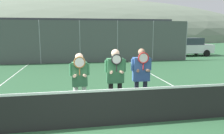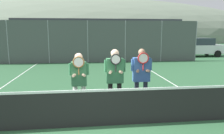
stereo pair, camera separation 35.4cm
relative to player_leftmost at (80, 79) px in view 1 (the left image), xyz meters
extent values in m
plane|color=#2D5B38|center=(0.36, -0.86, -1.02)|extent=(120.00, 120.00, 0.00)
ellipsoid|color=slate|center=(0.36, 60.79, -1.02)|extent=(115.25, 64.03, 22.41)
cube|color=tan|center=(1.56, 17.86, 0.53)|extent=(15.86, 5.00, 3.11)
cube|color=#3D4247|center=(1.56, 17.86, 2.27)|extent=(16.36, 5.50, 0.36)
cylinder|color=gray|center=(-2.42, 10.21, 0.51)|extent=(0.06, 0.06, 3.06)
cylinder|color=gray|center=(0.36, 10.21, 0.51)|extent=(0.06, 0.06, 3.06)
cylinder|color=gray|center=(3.15, 10.21, 0.51)|extent=(0.06, 0.06, 3.06)
cylinder|color=gray|center=(5.94, 10.21, 0.51)|extent=(0.06, 0.06, 3.06)
cylinder|color=gray|center=(8.73, 10.21, 0.51)|extent=(0.06, 0.06, 3.06)
cube|color=#4C5451|center=(0.36, 10.21, 0.51)|extent=(16.74, 0.02, 3.06)
cube|color=black|center=(0.36, -0.86, -0.58)|extent=(9.59, 0.02, 0.88)
cube|color=white|center=(0.36, -0.86, -0.12)|extent=(9.59, 0.03, 0.06)
cube|color=white|center=(4.00, 2.14, -1.02)|extent=(0.05, 16.00, 0.01)
cylinder|color=white|center=(-0.11, 0.01, -0.61)|extent=(0.13, 0.13, 0.83)
cylinder|color=white|center=(0.11, 0.01, -0.61)|extent=(0.13, 0.13, 0.83)
cube|color=#337047|center=(0.00, 0.01, 0.13)|extent=(0.41, 0.22, 0.65)
sphere|color=#DBB293|center=(0.00, 0.01, 0.59)|extent=(0.21, 0.21, 0.21)
cylinder|color=#337047|center=(-0.23, 0.01, 0.26)|extent=(0.08, 0.08, 0.32)
cylinder|color=#337047|center=(0.23, 0.01, 0.26)|extent=(0.08, 0.08, 0.32)
cylinder|color=#DBB293|center=(-0.10, -0.08, 0.12)|extent=(0.16, 0.27, 0.08)
cylinder|color=#DBB293|center=(0.10, -0.08, 0.12)|extent=(0.16, 0.27, 0.08)
cylinder|color=#936033|center=(0.00, -0.17, 0.24)|extent=(0.03, 0.03, 0.20)
torus|color=#936033|center=(0.00, -0.17, 0.48)|extent=(0.31, 0.03, 0.31)
cylinder|color=silver|center=(0.00, -0.17, 0.48)|extent=(0.26, 0.00, 0.26)
cylinder|color=black|center=(0.86, 0.02, -0.59)|extent=(0.13, 0.13, 0.87)
cylinder|color=black|center=(1.12, 0.02, -0.59)|extent=(0.13, 0.13, 0.87)
cube|color=#337047|center=(0.99, 0.02, 0.19)|extent=(0.47, 0.22, 0.69)
sphere|color=#DBB293|center=(0.99, 0.02, 0.68)|extent=(0.23, 0.23, 0.23)
cylinder|color=#337047|center=(0.73, 0.02, 0.33)|extent=(0.08, 0.08, 0.34)
cylinder|color=#337047|center=(1.25, 0.02, 0.33)|extent=(0.08, 0.08, 0.34)
cylinder|color=#DBB293|center=(0.87, -0.07, 0.18)|extent=(0.16, 0.27, 0.08)
cylinder|color=#DBB293|center=(1.11, -0.07, 0.18)|extent=(0.16, 0.27, 0.08)
cylinder|color=black|center=(0.99, -0.16, 0.30)|extent=(0.03, 0.03, 0.20)
torus|color=black|center=(0.99, -0.16, 0.53)|extent=(0.30, 0.03, 0.30)
cylinder|color=silver|center=(0.99, -0.16, 0.53)|extent=(0.25, 0.00, 0.25)
cylinder|color=#232838|center=(1.64, 0.11, -0.59)|extent=(0.13, 0.13, 0.87)
cylinder|color=#232838|center=(1.91, 0.11, -0.59)|extent=(0.13, 0.13, 0.87)
cube|color=#335693|center=(1.77, 0.11, 0.19)|extent=(0.48, 0.22, 0.69)
sphere|color=#997056|center=(1.77, 0.11, 0.69)|extent=(0.20, 0.20, 0.20)
cylinder|color=#335693|center=(1.51, 0.11, 0.33)|extent=(0.08, 0.08, 0.34)
cylinder|color=#335693|center=(2.04, 0.11, 0.33)|extent=(0.08, 0.08, 0.34)
cylinder|color=#997056|center=(1.66, 0.02, 0.18)|extent=(0.16, 0.27, 0.08)
cylinder|color=#997056|center=(1.89, 0.02, 0.18)|extent=(0.16, 0.27, 0.08)
cylinder|color=red|center=(1.77, -0.07, 0.30)|extent=(0.03, 0.03, 0.20)
torus|color=red|center=(1.77, -0.07, 0.54)|extent=(0.32, 0.03, 0.32)
cylinder|color=silver|center=(1.77, -0.07, 0.54)|extent=(0.26, 0.00, 0.26)
cube|color=maroon|center=(-4.73, 13.26, -0.33)|extent=(4.27, 1.89, 0.77)
cube|color=#2D3842|center=(-4.73, 13.26, 0.37)|extent=(2.35, 1.74, 0.63)
cylinder|color=black|center=(-3.34, 12.29, -0.72)|extent=(0.60, 0.16, 0.60)
cylinder|color=black|center=(-3.34, 14.22, -0.72)|extent=(0.60, 0.16, 0.60)
cylinder|color=black|center=(-6.12, 14.22, -0.72)|extent=(0.60, 0.16, 0.60)
cube|color=#B2B7BC|center=(0.07, 12.73, -0.31)|extent=(4.02, 1.79, 0.83)
cube|color=#2D3842|center=(0.07, 12.73, 0.45)|extent=(2.21, 1.65, 0.68)
cylinder|color=black|center=(1.37, 11.81, -0.72)|extent=(0.60, 0.16, 0.60)
cylinder|color=black|center=(1.37, 13.64, -0.72)|extent=(0.60, 0.16, 0.60)
cylinder|color=black|center=(-1.24, 11.81, -0.72)|extent=(0.60, 0.16, 0.60)
cylinder|color=black|center=(-1.24, 13.64, -0.72)|extent=(0.60, 0.16, 0.60)
cube|color=#B2B7BC|center=(5.10, 13.18, -0.28)|extent=(4.74, 1.74, 0.88)
cube|color=#2D3842|center=(5.10, 13.18, 0.52)|extent=(2.60, 1.60, 0.72)
cylinder|color=black|center=(6.64, 12.29, -0.72)|extent=(0.60, 0.16, 0.60)
cylinder|color=black|center=(6.64, 14.06, -0.72)|extent=(0.60, 0.16, 0.60)
cylinder|color=black|center=(3.56, 12.29, -0.72)|extent=(0.60, 0.16, 0.60)
cylinder|color=black|center=(3.56, 14.06, -0.72)|extent=(0.60, 0.16, 0.60)
cube|color=silver|center=(10.39, 13.02, -0.34)|extent=(4.55, 1.76, 0.76)
cube|color=#2D3842|center=(10.39, 13.02, 0.35)|extent=(2.50, 1.62, 0.62)
cylinder|color=black|center=(11.87, 12.12, -0.72)|extent=(0.60, 0.16, 0.60)
cylinder|color=black|center=(11.87, 13.92, -0.72)|extent=(0.60, 0.16, 0.60)
cylinder|color=black|center=(8.91, 12.12, -0.72)|extent=(0.60, 0.16, 0.60)
cylinder|color=black|center=(8.91, 13.92, -0.72)|extent=(0.60, 0.16, 0.60)
camera|label=1|loc=(-0.16, -5.86, 1.29)|focal=35.00mm
camera|label=2|loc=(0.19, -5.91, 1.29)|focal=35.00mm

